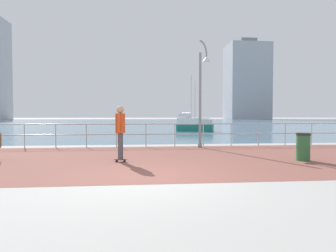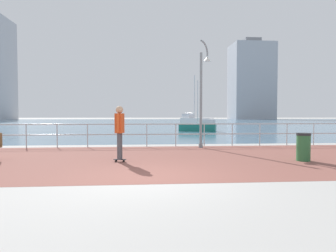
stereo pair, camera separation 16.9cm
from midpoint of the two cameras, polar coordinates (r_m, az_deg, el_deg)
ground at (r=47.01m, az=-5.27°, el=0.34°), size 220.00×220.00×0.00m
brick_paving at (r=10.20m, az=-4.43°, el=-6.41°), size 28.00×7.58×0.01m
harbor_water at (r=58.89m, az=-5.32°, el=0.71°), size 180.00×88.00×0.00m
waterfront_railing at (r=13.89m, az=-4.73°, el=-0.93°), size 25.25×0.06×1.12m
lamppost at (r=13.74m, az=6.40°, el=7.36°), size 0.65×0.67×5.00m
skateboarder at (r=9.46m, az=-9.90°, el=-0.44°), size 0.41×0.56×1.82m
trash_bin at (r=10.64m, az=24.72°, el=-3.72°), size 0.46×0.46×0.93m
sailboat_teal at (r=40.62m, az=4.33°, el=1.00°), size 3.56×5.22×7.07m
sailboat_red at (r=26.97m, az=5.41°, el=-0.09°), size 3.51×2.23×4.73m
tower_brick at (r=108.68m, az=15.25°, el=8.45°), size 14.27×11.37×28.63m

